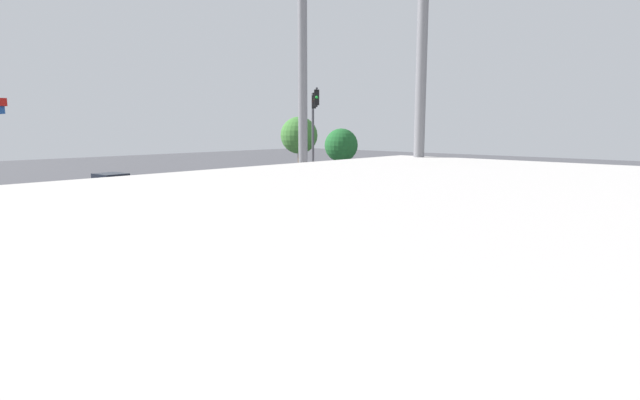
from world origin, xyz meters
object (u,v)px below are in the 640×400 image
at_px(pedestrian, 341,275).
at_px(tree_corner_a, 299,135).
at_px(car_1, 404,185).
at_px(car_3, 499,180).
at_px(traffic_signal_mast, 314,117).
at_px(tree_corner_c, 341,145).
at_px(fire_hydrant, 566,212).
at_px(street_light_pole_a, 420,105).
at_px(street_light_pole_b, 303,109).
at_px(car_0, 113,184).

height_order(pedestrian, tree_corner_a, tree_corner_a).
bearing_deg(tree_corner_a, car_1, 162.72).
bearing_deg(car_3, pedestrian, -162.20).
xyz_separation_m(traffic_signal_mast, car_3, (-8.01, -10.65, -4.37)).
xyz_separation_m(tree_corner_a, tree_corner_c, (-5.59, 0.75, -0.73)).
relative_size(car_3, fire_hydrant, 5.04).
bearing_deg(traffic_signal_mast, street_light_pole_a, 1.85).
xyz_separation_m(car_1, street_light_pole_b, (-11.68, 21.33, 4.10)).
relative_size(pedestrian, street_light_pole_b, 0.20).
bearing_deg(tree_corner_a, tree_corner_c, 172.34).
xyz_separation_m(street_light_pole_b, tree_corner_a, (25.72, -25.69, -1.07)).
bearing_deg(pedestrian, tree_corner_a, 1.64).
bearing_deg(traffic_signal_mast, car_1, 84.42).
bearing_deg(car_1, street_light_pole_b, 25.01).
distance_m(car_0, car_1, 19.60).
relative_size(car_1, street_light_pole_b, 0.55).
xyz_separation_m(traffic_signal_mast, street_light_pole_a, (-18.37, 17.22, -0.28)).
distance_m(street_light_pole_b, tree_corner_a, 36.37).
bearing_deg(street_light_pole_b, tree_corner_a, -44.97).
bearing_deg(street_light_pole_a, car_3, -69.62).
bearing_deg(tree_corner_c, pedestrian, 130.11).
height_order(pedestrian, fire_hydrant, pedestrian).
bearing_deg(traffic_signal_mast, tree_corner_a, -175.59).
distance_m(pedestrian, tree_corner_a, 33.39).
relative_size(tree_corner_a, tree_corner_c, 1.24).
bearing_deg(car_1, traffic_signal_mast, -54.27).
xyz_separation_m(car_0, street_light_pole_b, (-26.90, 8.97, 4.17)).
relative_size(pedestrian, tree_corner_a, 0.29).
distance_m(car_3, street_light_pole_b, 29.68).
bearing_deg(street_light_pole_a, traffic_signal_mast, -43.15).
bearing_deg(street_light_pole_a, fire_hydrant, -80.23).
distance_m(car_1, fire_hydrant, 10.73).
bearing_deg(street_light_pole_a, pedestrian, -34.45).
bearing_deg(car_3, traffic_signal_mast, 146.02).
relative_size(car_3, street_light_pole_a, 0.54).
relative_size(car_3, tree_corner_c, 0.99).
xyz_separation_m(car_0, car_3, (-18.67, -19.25, 0.10)).
xyz_separation_m(traffic_signal_mast, street_light_pole_b, (-16.24, 17.58, -0.30)).
distance_m(car_0, tree_corner_c, 17.51).
bearing_deg(pedestrian, tree_corner_c, -4.90).
bearing_deg(car_0, street_light_pole_b, -22.51).
xyz_separation_m(street_light_pole_a, tree_corner_c, (22.26, -24.59, -1.82)).
height_order(car_0, fire_hydrant, car_0).
xyz_separation_m(pedestrian, tree_corner_a, (24.19, -22.83, 2.86)).
bearing_deg(car_0, tree_corner_c, 62.97).
bearing_deg(tree_corner_c, car_0, 67.03).
xyz_separation_m(street_light_pole_a, street_light_pole_b, (2.13, 0.36, -0.02)).
height_order(car_0, pedestrian, pedestrian).
xyz_separation_m(car_0, fire_hydrant, (-25.76, -10.36, -0.20)).
height_order(street_light_pole_a, street_light_pole_b, street_light_pole_a).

